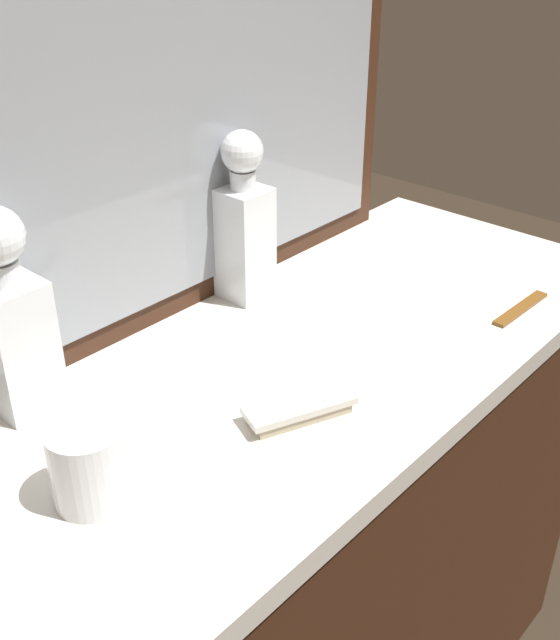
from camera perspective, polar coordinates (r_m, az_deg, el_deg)
The scene contains 7 objects.
dresser at distance 1.43m, azimuth 0.00°, elevation -19.02°, with size 1.38×0.52×0.92m.
dresser_mirror at distance 1.15m, azimuth -9.54°, elevation 16.84°, with size 1.08×0.03×0.74m.
crystal_decanter_rear at distance 1.28m, azimuth -2.67°, elevation 6.45°, with size 0.08×0.08×0.29m.
crystal_decanter_front at distance 1.05m, azimuth -19.13°, elevation -0.77°, with size 0.08×0.08×0.29m.
crystal_tumbler_right at distance 0.91m, azimuth -13.97°, elevation -10.51°, with size 0.09×0.09×0.10m.
silver_brush_right at distance 1.02m, azimuth 1.46°, elevation -6.59°, with size 0.16×0.10×0.02m.
tortoiseshell_comb at distance 1.34m, azimuth 17.34°, elevation 0.82°, with size 0.15×0.02×0.01m.
Camera 1 is at (-0.70, -0.63, 1.54)m, focal length 43.33 mm.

